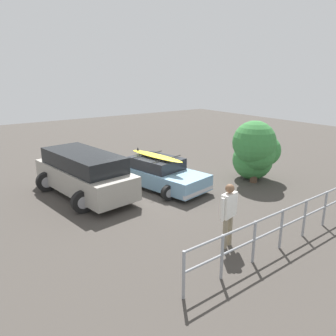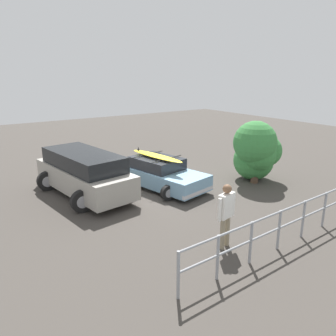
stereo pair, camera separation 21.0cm
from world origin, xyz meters
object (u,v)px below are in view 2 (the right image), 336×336
sedan_car (159,173)px  bush_near_left (257,151)px  suv_car (84,173)px  person_bystander (226,210)px

sedan_car → bush_near_left: bush_near_left is taller
suv_car → bush_near_left: bush_near_left is taller
sedan_car → person_bystander: (1.23, 5.13, 0.49)m
sedan_car → bush_near_left: (-3.82, 1.78, 0.77)m
suv_car → bush_near_left: size_ratio=1.92×
sedan_car → suv_car: bearing=-16.8°
suv_car → bush_near_left: 7.21m
suv_car → person_bystander: size_ratio=2.85×
suv_car → bush_near_left: bearing=158.4°
person_bystander → bush_near_left: size_ratio=0.67×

